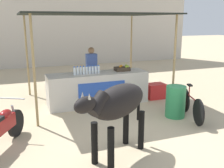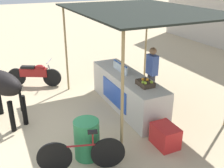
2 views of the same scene
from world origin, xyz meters
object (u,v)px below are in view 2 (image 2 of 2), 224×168
object	(u,v)px
vendor_behind_counter	(152,75)
bicycle_leaning	(82,155)
stall_counter	(127,91)
cooler_box	(165,136)
fruit_crate	(145,83)
water_barrel	(87,139)
motorcycle_parked	(35,74)

from	to	relation	value
vendor_behind_counter	bicycle_leaning	distance (m)	3.36
stall_counter	bicycle_leaning	xyz separation A→B (m)	(1.91, -1.98, -0.13)
cooler_box	bicycle_leaning	distance (m)	1.89
stall_counter	bicycle_leaning	size ratio (longest dim) A/B	1.88
fruit_crate	bicycle_leaning	distance (m)	2.41
stall_counter	cooler_box	size ratio (longest dim) A/B	5.00
bicycle_leaning	stall_counter	bearing A→B (deg)	133.92
water_barrel	bicycle_leaning	size ratio (longest dim) A/B	0.52
stall_counter	bicycle_leaning	bearing A→B (deg)	-46.08
stall_counter	cooler_box	xyz separation A→B (m)	(1.94, -0.10, -0.24)
motorcycle_parked	stall_counter	bearing A→B (deg)	37.75
stall_counter	water_barrel	distance (m)	2.36
fruit_crate	vendor_behind_counter	bearing A→B (deg)	138.18
stall_counter	fruit_crate	bearing A→B (deg)	3.52
fruit_crate	motorcycle_parked	xyz separation A→B (m)	(-3.47, -2.10, -0.60)
stall_counter	bicycle_leaning	world-z (taller)	stall_counter
stall_counter	vendor_behind_counter	world-z (taller)	vendor_behind_counter
cooler_box	water_barrel	distance (m)	1.71
stall_counter	cooler_box	distance (m)	1.95
stall_counter	bicycle_leaning	distance (m)	2.75
vendor_behind_counter	motorcycle_parked	xyz separation A→B (m)	(-2.68, -2.80, -0.42)
cooler_box	water_barrel	bearing A→B (deg)	-102.33
cooler_box	motorcycle_parked	size ratio (longest dim) A/B	0.37
bicycle_leaning	fruit_crate	bearing A→B (deg)	118.28
bicycle_leaning	water_barrel	bearing A→B (deg)	146.31
cooler_box	fruit_crate	bearing A→B (deg)	172.52
cooler_box	motorcycle_parked	world-z (taller)	motorcycle_parked
stall_counter	vendor_behind_counter	xyz separation A→B (m)	(0.03, 0.75, 0.37)
vendor_behind_counter	bicycle_leaning	size ratio (longest dim) A/B	1.03
stall_counter	motorcycle_parked	xyz separation A→B (m)	(-2.65, -2.05, -0.05)
stall_counter	cooler_box	bearing A→B (deg)	-2.87
water_barrel	bicycle_leaning	bearing A→B (deg)	-33.69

